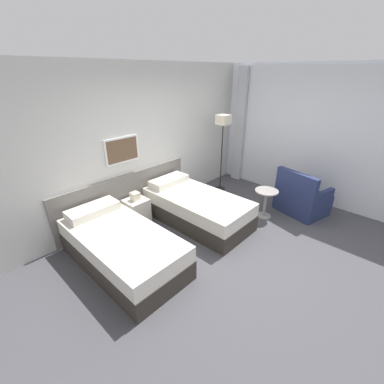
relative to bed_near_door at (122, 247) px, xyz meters
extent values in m
plane|color=#47474C|center=(1.37, -0.98, -0.27)|extent=(16.00, 16.00, 0.00)
cube|color=silver|center=(1.37, 1.03, 1.08)|extent=(10.00, 0.06, 2.70)
cube|color=slate|center=(0.79, 0.98, 0.17)|extent=(2.71, 0.04, 0.88)
cube|color=white|center=(0.79, 0.98, 1.05)|extent=(0.64, 0.03, 0.44)
cube|color=brown|center=(0.79, 0.97, 1.05)|extent=(0.58, 0.01, 0.38)
cube|color=white|center=(3.96, -1.24, 1.08)|extent=(0.06, 4.48, 2.70)
cube|color=silver|center=(3.92, -1.24, 1.05)|extent=(0.03, 4.12, 2.64)
cube|color=#B7BAC1|center=(3.83, 0.65, 1.05)|extent=(0.10, 0.24, 2.64)
cube|color=#332D28|center=(0.00, -0.02, -0.13)|extent=(0.97, 1.96, 0.30)
cube|color=silver|center=(0.00, -0.02, 0.14)|extent=(0.96, 1.94, 0.23)
cube|color=silver|center=(0.00, 0.72, 0.32)|extent=(0.77, 0.34, 0.13)
cube|color=#332D28|center=(1.58, -0.02, -0.13)|extent=(0.97, 1.96, 0.30)
cube|color=silver|center=(1.58, -0.02, 0.14)|extent=(0.96, 1.94, 0.23)
cube|color=silver|center=(1.58, 0.72, 0.32)|extent=(0.77, 0.34, 0.13)
cube|color=beige|center=(0.79, 0.74, -0.04)|extent=(0.38, 0.37, 0.47)
cube|color=beige|center=(0.79, 0.74, 0.27)|extent=(0.14, 0.14, 0.14)
cylinder|color=black|center=(3.02, 0.54, -0.27)|extent=(0.24, 0.24, 0.02)
cylinder|color=black|center=(3.02, 0.54, 0.49)|extent=(0.02, 0.02, 1.49)
cube|color=beige|center=(3.02, 0.54, 1.33)|extent=(0.25, 0.25, 0.20)
cylinder|color=gray|center=(2.59, -0.84, -0.27)|extent=(0.28, 0.28, 0.01)
cylinder|color=gray|center=(2.59, -0.84, 0.00)|extent=(0.05, 0.05, 0.51)
cylinder|color=gray|center=(2.59, -0.84, 0.26)|extent=(0.43, 0.43, 0.02)
cube|color=navy|center=(3.26, -1.28, -0.08)|extent=(0.88, 0.98, 0.40)
cube|color=navy|center=(2.97, -1.21, 0.37)|extent=(0.30, 0.84, 0.49)
cube|color=navy|center=(3.17, -1.65, 0.21)|extent=(0.60, 0.23, 0.18)
cube|color=navy|center=(3.35, -0.92, 0.21)|extent=(0.60, 0.23, 0.18)
camera|label=1|loc=(-1.48, -2.75, 2.27)|focal=24.00mm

